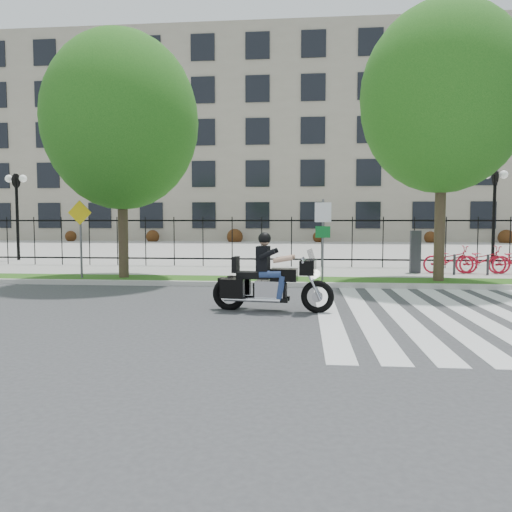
{
  "coord_description": "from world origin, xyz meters",
  "views": [
    {
      "loc": [
        1.64,
        -10.8,
        1.99
      ],
      "look_at": [
        0.35,
        3.0,
        1.01
      ],
      "focal_mm": 35.0,
      "sensor_mm": 36.0,
      "label": 1
    }
  ],
  "objects": [
    {
      "name": "grass_verge",
      "position": [
        0.0,
        4.95,
        0.07
      ],
      "size": [
        60.0,
        1.5,
        0.15
      ],
      "primitive_type": "cube",
      "color": "#224C13",
      "rests_on": "ground"
    },
    {
      "name": "curb",
      "position": [
        0.0,
        4.1,
        0.07
      ],
      "size": [
        60.0,
        0.2,
        0.15
      ],
      "primitive_type": "cube",
      "color": "#B5B3AA",
      "rests_on": "ground"
    },
    {
      "name": "street_tree_2",
      "position": [
        5.83,
        4.95,
        5.66
      ],
      "size": [
        4.95,
        4.95,
        8.37
      ],
      "color": "#3C2E20",
      "rests_on": "grass_verge"
    },
    {
      "name": "iron_fence",
      "position": [
        0.0,
        9.2,
        1.15
      ],
      "size": [
        30.0,
        0.06,
        2.0
      ],
      "primitive_type": null,
      "color": "black",
      "rests_on": "sidewalk"
    },
    {
      "name": "sign_pole_warning",
      "position": [
        -5.45,
        4.58,
        1.74
      ],
      "size": [
        0.78,
        0.09,
        2.49
      ],
      "color": "#59595B",
      "rests_on": "grass_verge"
    },
    {
      "name": "plaza",
      "position": [
        0.0,
        25.0,
        0.05
      ],
      "size": [
        80.0,
        34.0,
        0.1
      ],
      "primitive_type": "cube",
      "color": "#ACA8A1",
      "rests_on": "ground"
    },
    {
      "name": "lamp_post_right",
      "position": [
        10.0,
        12.0,
        3.21
      ],
      "size": [
        1.06,
        0.7,
        4.25
      ],
      "color": "black",
      "rests_on": "ground"
    },
    {
      "name": "crosswalk_stripes",
      "position": [
        4.83,
        0.0,
        0.01
      ],
      "size": [
        5.7,
        8.0,
        0.01
      ],
      "primitive_type": null,
      "color": "silver",
      "rests_on": "ground"
    },
    {
      "name": "ground",
      "position": [
        0.0,
        0.0,
        0.0
      ],
      "size": [
        120.0,
        120.0,
        0.0
      ],
      "primitive_type": "plane",
      "color": "#38383B",
      "rests_on": "ground"
    },
    {
      "name": "street_tree_1",
      "position": [
        -4.18,
        4.95,
        5.18
      ],
      "size": [
        4.93,
        4.93,
        7.87
      ],
      "color": "#3C2E20",
      "rests_on": "grass_verge"
    },
    {
      "name": "sign_pole_regulatory",
      "position": [
        2.26,
        4.58,
        1.74
      ],
      "size": [
        0.5,
        0.09,
        2.5
      ],
      "color": "#59595B",
      "rests_on": "grass_verge"
    },
    {
      "name": "sidewalk",
      "position": [
        0.0,
        7.45,
        0.07
      ],
      "size": [
        60.0,
        3.5,
        0.15
      ],
      "primitive_type": "cube",
      "color": "#ACA8A1",
      "rests_on": "ground"
    },
    {
      "name": "lamp_post_left",
      "position": [
        -12.0,
        12.0,
        3.21
      ],
      "size": [
        1.06,
        0.7,
        4.25
      ],
      "color": "black",
      "rests_on": "ground"
    },
    {
      "name": "office_building",
      "position": [
        0.0,
        44.92,
        9.97
      ],
      "size": [
        60.0,
        21.9,
        20.15
      ],
      "color": "gray",
      "rests_on": "ground"
    },
    {
      "name": "motorcycle_rider",
      "position": [
        0.96,
        0.07,
        0.7
      ],
      "size": [
        2.71,
        0.92,
        2.1
      ],
      "color": "black",
      "rests_on": "ground"
    }
  ]
}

